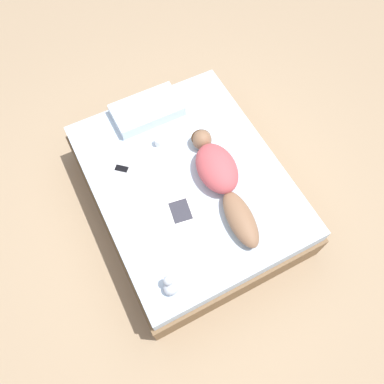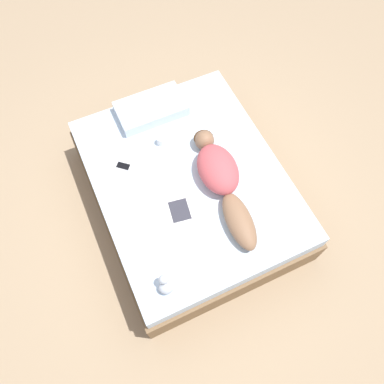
{
  "view_description": "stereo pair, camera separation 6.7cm",
  "coord_description": "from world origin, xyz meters",
  "px_view_note": "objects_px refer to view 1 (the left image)",
  "views": [
    {
      "loc": [
        -0.75,
        -1.54,
        3.64
      ],
      "look_at": [
        -0.05,
        -0.19,
        0.62
      ],
      "focal_mm": 35.0,
      "sensor_mm": 36.0,
      "label": 1
    },
    {
      "loc": [
        -0.69,
        -1.57,
        3.64
      ],
      "look_at": [
        -0.05,
        -0.19,
        0.62
      ],
      "focal_mm": 35.0,
      "sensor_mm": 36.0,
      "label": 2
    }
  ],
  "objects_px": {
    "person": "(221,177)",
    "open_magazine": "(167,215)",
    "cell_phone": "(122,169)",
    "coffee_mug": "(159,141)"
  },
  "relations": [
    {
      "from": "person",
      "to": "cell_phone",
      "type": "height_order",
      "value": "person"
    },
    {
      "from": "cell_phone",
      "to": "person",
      "type": "bearing_deg",
      "value": -84.85
    },
    {
      "from": "person",
      "to": "open_magazine",
      "type": "height_order",
      "value": "person"
    },
    {
      "from": "person",
      "to": "cell_phone",
      "type": "xyz_separation_m",
      "value": [
        -0.76,
        0.55,
        -0.1
      ]
    },
    {
      "from": "open_magazine",
      "to": "cell_phone",
      "type": "bearing_deg",
      "value": 114.65
    },
    {
      "from": "person",
      "to": "open_magazine",
      "type": "distance_m",
      "value": 0.59
    },
    {
      "from": "open_magazine",
      "to": "cell_phone",
      "type": "relative_size",
      "value": 3.39
    },
    {
      "from": "open_magazine",
      "to": "cell_phone",
      "type": "height_order",
      "value": "same"
    },
    {
      "from": "coffee_mug",
      "to": "open_magazine",
      "type": "bearing_deg",
      "value": -109.59
    },
    {
      "from": "person",
      "to": "cell_phone",
      "type": "relative_size",
      "value": 7.77
    }
  ]
}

